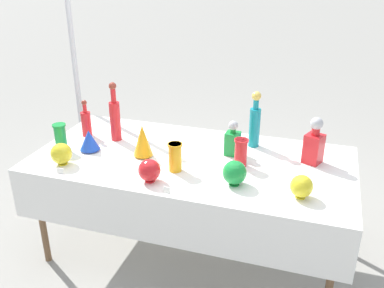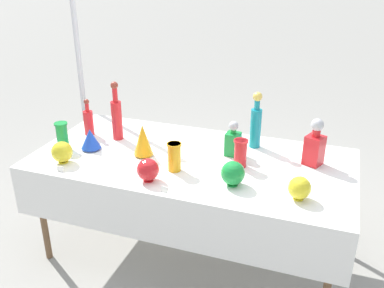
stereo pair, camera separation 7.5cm
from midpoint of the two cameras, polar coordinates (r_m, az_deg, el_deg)
name	(u,v)px [view 2 (the right image)]	position (r m, az deg, el deg)	size (l,w,h in m)	color
ground_plane	(192,251)	(3.23, 0.69, -14.05)	(40.00, 40.00, 0.00)	gray
display_table	(190,168)	(2.81, 0.51, -3.20)	(2.08, 1.02, 0.76)	white
tall_bottle_0	(256,123)	(2.95, 9.24, 2.78)	(0.08, 0.08, 0.40)	teal
tall_bottle_1	(88,121)	(3.22, -12.99, 3.02)	(0.07, 0.07, 0.27)	red
tall_bottle_2	(117,116)	(3.08, -9.33, 3.70)	(0.07, 0.07, 0.43)	red
square_decanter_0	(315,145)	(2.80, 16.79, -0.11)	(0.14, 0.14, 0.31)	red
square_decanter_1	(233,141)	(2.84, 6.24, 0.43)	(0.10, 0.10, 0.24)	#198C38
slender_vase_0	(62,135)	(3.04, -16.26, 1.22)	(0.09, 0.09, 0.18)	#198C38
slender_vase_1	(240,152)	(2.69, 7.28, -1.11)	(0.09, 0.09, 0.18)	red
slender_vase_2	(174,156)	(2.62, -1.55, -1.62)	(0.09, 0.09, 0.18)	orange
fluted_vase_0	(90,139)	(2.98, -12.69, 0.68)	(0.14, 0.14, 0.15)	blue
fluted_vase_1	(143,140)	(2.82, -5.81, 0.56)	(0.13, 0.13, 0.22)	orange
round_bowl_0	(148,170)	(2.52, -5.05, -3.43)	(0.13, 0.13, 0.14)	red
round_bowl_1	(299,188)	(2.41, 15.01, -5.69)	(0.13, 0.13, 0.13)	yellow
round_bowl_2	(62,152)	(2.84, -16.21, -1.03)	(0.13, 0.13, 0.14)	yellow
round_bowl_3	(233,173)	(2.48, 6.34, -3.90)	(0.14, 0.14, 0.15)	#198C38
price_tag_left	(164,189)	(2.43, -2.85, -6.08)	(0.05, 0.01, 0.03)	white
price_tag_center	(60,169)	(2.76, -16.43, -3.21)	(0.04, 0.01, 0.03)	white
cardboard_box_behind_left	(290,177)	(3.89, 13.43, -4.26)	(0.44, 0.36, 0.45)	tan
canopy_pole	(83,95)	(3.86, -13.81, 6.30)	(0.18, 0.18, 2.21)	silver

